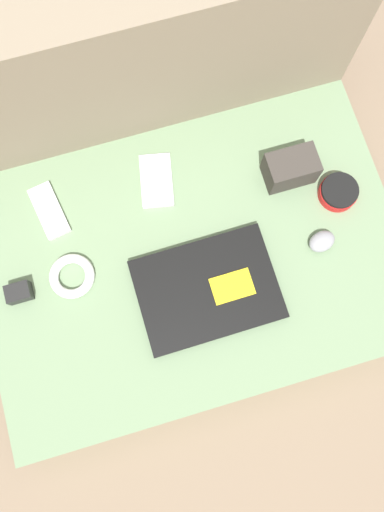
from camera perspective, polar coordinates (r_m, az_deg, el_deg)
ground_plane at (r=1.22m, az=0.00°, el=-1.24°), size 8.00×8.00×0.00m
couch_seat at (r=1.17m, az=0.00°, el=-0.75°), size 0.95×0.65×0.11m
couch_backrest at (r=1.16m, az=-6.32°, el=21.32°), size 0.95×0.20×0.48m
laptop at (r=1.09m, az=1.78°, el=-3.84°), size 0.31×0.22×0.03m
computer_mouse at (r=1.15m, az=14.62°, el=1.63°), size 0.07×0.06×0.03m
speaker_puck at (r=1.19m, az=16.39°, el=7.03°), size 0.09×0.09×0.03m
phone_silver at (r=1.19m, az=-16.01°, el=5.00°), size 0.08×0.14×0.01m
phone_black at (r=1.17m, az=-4.08°, el=8.59°), size 0.09×0.14×0.01m
camera_pouch at (r=1.16m, az=11.19°, el=9.78°), size 0.11×0.07×0.08m
charger_brick at (r=1.15m, az=-19.16°, el=-3.98°), size 0.05×0.04×0.03m
cable_coil at (r=1.13m, az=-13.57°, el=-2.25°), size 0.10×0.10×0.02m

